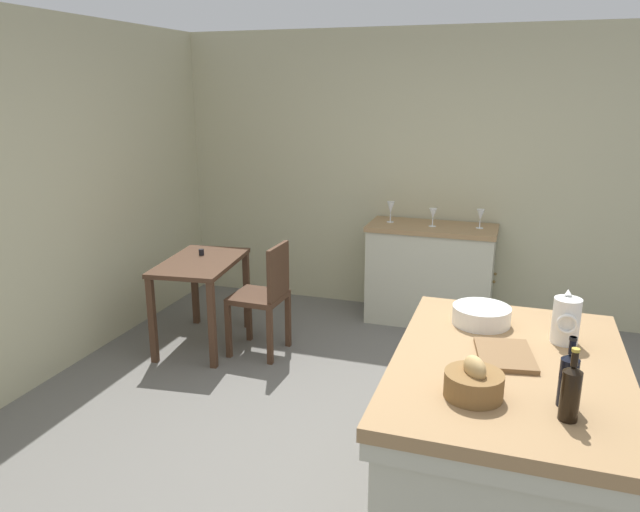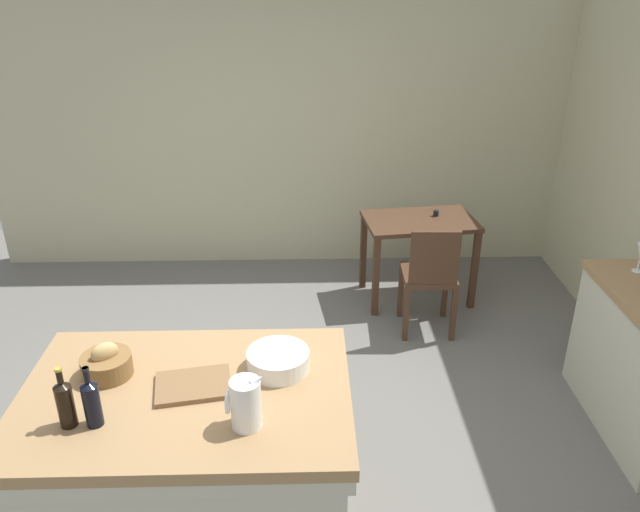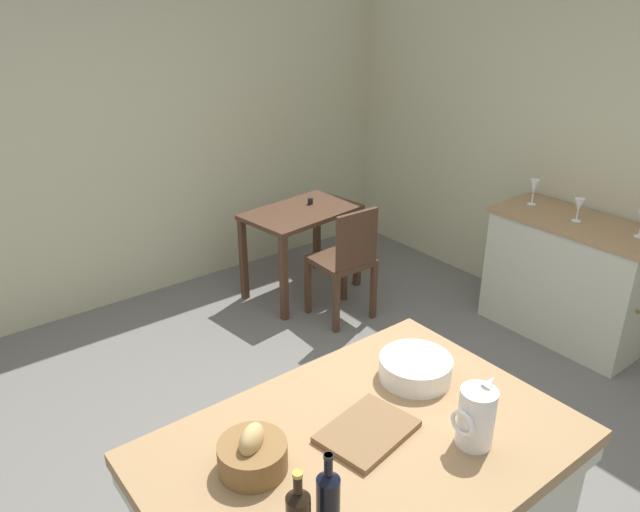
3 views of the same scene
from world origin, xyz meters
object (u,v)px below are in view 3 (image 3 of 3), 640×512
object	(u,v)px
bread_basket	(253,454)
cutting_board	(367,431)
side_cabinet	(567,278)
wooden_chair	(346,260)
pitcher	(476,417)
wash_bowl	(415,368)
writing_desk	(301,224)
wine_bottle_dark	(328,500)
wine_glass_left	(579,206)
wine_glass_middle	(534,188)

from	to	relation	value
bread_basket	cutting_board	bearing A→B (deg)	-14.59
side_cabinet	wooden_chair	world-z (taller)	wooden_chair
bread_basket	cutting_board	distance (m)	0.44
pitcher	wash_bowl	distance (m)	0.42
writing_desk	wine_bottle_dark	distance (m)	3.26
side_cabinet	cutting_board	bearing A→B (deg)	-164.73
side_cabinet	wash_bowl	distance (m)	2.32
bread_basket	wine_glass_left	bearing A→B (deg)	11.29
wooden_chair	wine_bottle_dark	xyz separation A→B (m)	(-1.84, -2.09, 0.51)
bread_basket	wine_glass_left	xyz separation A→B (m)	(2.96, 0.59, 0.06)
wooden_chair	wine_glass_left	bearing A→B (deg)	-46.83
wash_bowl	wooden_chair	bearing A→B (deg)	57.72
writing_desk	cutting_board	size ratio (longest dim) A/B	2.82
writing_desk	wine_glass_left	bearing A→B (deg)	-58.03
pitcher	cutting_board	xyz separation A→B (m)	(-0.27, 0.27, -0.10)
wash_bowl	wine_glass_middle	bearing A→B (deg)	23.33
cutting_board	wine_glass_left	distance (m)	2.64
wine_bottle_dark	wine_glass_left	distance (m)	3.07
writing_desk	bread_basket	world-z (taller)	bread_basket
pitcher	wooden_chair	bearing A→B (deg)	60.37
cutting_board	wine_glass_left	xyz separation A→B (m)	(2.54, 0.70, 0.11)
wash_bowl	cutting_board	world-z (taller)	wash_bowl
pitcher	wine_bottle_dark	world-z (taller)	wine_bottle_dark
pitcher	wine_bottle_dark	xyz separation A→B (m)	(-0.64, 0.03, 0.00)
writing_desk	cutting_board	bearing A→B (deg)	-121.43
wooden_chair	bread_basket	xyz separation A→B (m)	(-1.89, -1.74, 0.45)
wine_glass_left	wine_bottle_dark	bearing A→B (deg)	-162.14
side_cabinet	wine_glass_middle	size ratio (longest dim) A/B	6.09
side_cabinet	pitcher	size ratio (longest dim) A/B	4.26
cutting_board	wine_glass_middle	distance (m)	2.82
wine_glass_left	pitcher	bearing A→B (deg)	-157.02
wooden_chair	wash_bowl	distance (m)	2.07
bread_basket	wash_bowl	bearing A→B (deg)	1.78
pitcher	wine_glass_middle	world-z (taller)	pitcher
writing_desk	wooden_chair	size ratio (longest dim) A/B	1.05
side_cabinet	wine_glass_left	world-z (taller)	wine_glass_left
wine_bottle_dark	wine_glass_left	bearing A→B (deg)	17.86
cutting_board	wine_glass_middle	world-z (taller)	wine_glass_middle
wooden_chair	wine_glass_middle	xyz separation A→B (m)	(1.13, -0.76, 0.53)
wine_glass_left	wine_glass_middle	world-z (taller)	wine_glass_middle
wooden_chair	wash_bowl	bearing A→B (deg)	-122.28
wine_glass_left	wash_bowl	bearing A→B (deg)	-165.30
pitcher	wine_glass_left	xyz separation A→B (m)	(2.28, 0.97, 0.01)
side_cabinet	pitcher	distance (m)	2.57
pitcher	wash_bowl	xyz separation A→B (m)	(0.12, 0.40, -0.07)
wooden_chair	pitcher	world-z (taller)	pitcher
pitcher	wine_glass_middle	bearing A→B (deg)	30.15
wine_glass_left	side_cabinet	bearing A→B (deg)	6.36
wash_bowl	wine_bottle_dark	size ratio (longest dim) A/B	1.04
bread_basket	wine_bottle_dark	size ratio (longest dim) A/B	0.82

